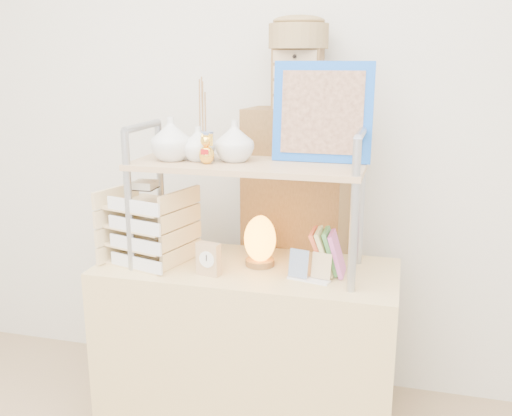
{
  "coord_description": "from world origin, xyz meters",
  "views": [
    {
      "loc": [
        0.58,
        -0.88,
        1.56
      ],
      "look_at": [
        0.04,
        1.2,
        1.0
      ],
      "focal_mm": 40.0,
      "sensor_mm": 36.0,
      "label": 1
    }
  ],
  "objects": [
    {
      "name": "letter_tray",
      "position": [
        -0.41,
        1.15,
        0.89
      ],
      "size": [
        0.34,
        0.33,
        0.34
      ],
      "color": "tan",
      "rests_on": "desk"
    },
    {
      "name": "woven_basket",
      "position": [
        0.13,
        1.55,
        1.65
      ],
      "size": [
        0.25,
        0.25,
        0.1
      ],
      "primitive_type": "cylinder",
      "color": "brown",
      "rests_on": "drawer_chest"
    },
    {
      "name": "drawer_chest",
      "position": [
        0.13,
        1.55,
        1.48
      ],
      "size": [
        0.2,
        0.16,
        0.25
      ],
      "color": "brown",
      "rests_on": "cabinet"
    },
    {
      "name": "desk_clock",
      "position": [
        -0.12,
        1.07,
        0.81
      ],
      "size": [
        0.1,
        0.06,
        0.13
      ],
      "color": "tan",
      "rests_on": "desk"
    },
    {
      "name": "salt_lamp",
      "position": [
        0.05,
        1.22,
        0.86
      ],
      "size": [
        0.14,
        0.13,
        0.21
      ],
      "color": "brown",
      "rests_on": "desk"
    },
    {
      "name": "desk",
      "position": [
        0.0,
        1.2,
        0.38
      ],
      "size": [
        1.2,
        0.5,
        0.75
      ],
      "primitive_type": "cube",
      "color": "tan",
      "rests_on": "ground"
    },
    {
      "name": "hutch",
      "position": [
        -0.03,
        1.21,
        1.2
      ],
      "size": [
        0.91,
        0.34,
        0.8
      ],
      "color": "#989CA6",
      "rests_on": "desk"
    },
    {
      "name": "postcard_stand",
      "position": [
        0.27,
        1.11,
        0.78
      ],
      "size": [
        0.17,
        0.08,
        0.12
      ],
      "color": "white",
      "rests_on": "desk"
    },
    {
      "name": "cabinet",
      "position": [
        0.13,
        1.57,
        0.68
      ],
      "size": [
        0.48,
        0.3,
        1.35
      ],
      "primitive_type": "cube",
      "rotation": [
        0.0,
        0.0,
        -0.14
      ],
      "color": "brown",
      "rests_on": "ground"
    }
  ]
}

